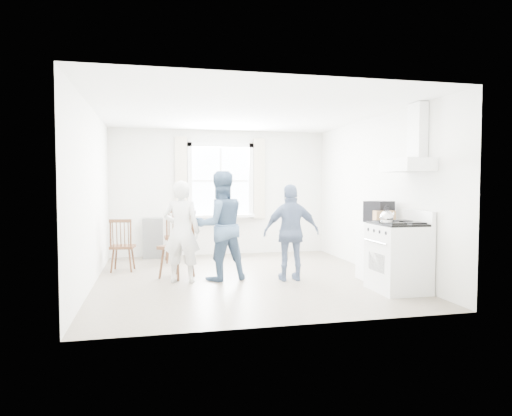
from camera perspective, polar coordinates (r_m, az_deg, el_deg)
The scene contains 16 objects.
room_shell at distance 7.14m, azimuth -1.56°, elevation 1.56°, with size 4.62×5.12×2.64m.
window_assembly at distance 9.55m, azimuth -4.41°, elevation 2.89°, with size 1.88×0.24×1.70m.
range_hood at distance 6.64m, azimuth 18.77°, elevation 6.47°, with size 0.45×0.76×0.94m.
shelf_unit at distance 9.40m, azimuth -12.78°, elevation -3.67°, with size 0.40×0.30×0.80m, color slate.
gas_stove at distance 6.62m, azimuth 17.37°, elevation -5.79°, with size 0.68×0.76×1.12m.
kettle at distance 6.36m, azimuth 16.02°, elevation -1.12°, with size 0.18×0.18×0.25m.
low_cabinet at distance 7.26m, azimuth 15.06°, elevation -5.25°, with size 0.50×0.55×0.90m, color white.
stereo_stack at distance 7.20m, azimuth 15.12°, elevation -0.44°, with size 0.46×0.44×0.32m.
cardboard_box at distance 7.03m, azimuth 15.69°, elevation -1.08°, with size 0.29×0.21×0.19m, color #A27A4E.
windsor_chair_a at distance 8.72m, azimuth -9.89°, elevation -2.70°, with size 0.44×0.43×1.02m.
windsor_chair_b at distance 8.01m, azimuth -16.47°, elevation -3.78°, with size 0.43×0.42×0.91m.
windsor_chair_c at distance 7.23m, azimuth -9.19°, elevation -3.60°, with size 0.63×0.63×1.07m.
person_left at distance 6.94m, azimuth -9.30°, elevation -2.93°, with size 0.56×0.56×1.54m, color silver.
person_mid at distance 7.04m, azimuth -4.48°, elevation -2.23°, with size 0.82×0.82×1.68m, color #3F5775.
person_right at distance 7.01m, azimuth 4.45°, elevation -3.07°, with size 0.87×0.87×1.48m, color navy.
potted_plant at distance 9.51m, azimuth -3.35°, elevation 0.06°, with size 0.16×0.16×0.29m, color #316F38.
Camera 1 is at (-1.38, -7.01, 1.48)m, focal length 32.00 mm.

